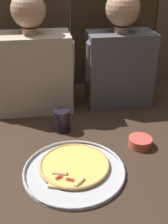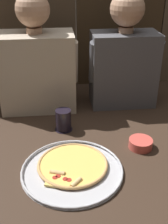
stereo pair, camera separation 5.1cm
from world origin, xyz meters
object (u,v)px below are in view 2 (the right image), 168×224
Objects in this scene: drinking_glass at (63,120)px; diner_right at (124,55)px; dipping_bowl at (141,143)px; pizza_tray at (72,168)px; diner_left at (37,61)px.

diner_right is at bearing 37.49° from drinking_glass.
dipping_bowl is 0.53m from diner_right.
pizza_tray is 0.34m from dipping_bowl.
diner_right is (0.01, 0.46, 0.27)m from dipping_bowl.
diner_right is (0.48, 0.00, 0.02)m from diner_left.
diner_left reaches higher than dipping_bowl.
pizza_tray is at bearing -158.68° from dipping_bowl.
dipping_bowl is 0.17× the size of diner_right.
diner_left is (-0.12, 0.27, 0.22)m from drinking_glass.
diner_left is (-0.15, 0.59, 0.26)m from pizza_tray.
dipping_bowl is at bearing -29.33° from drinking_glass.
pizza_tray is 3.81× the size of drinking_glass.
dipping_bowl is (0.32, 0.12, 0.01)m from pizza_tray.
diner_right is (0.35, 0.27, 0.24)m from drinking_glass.
pizza_tray is 3.84× the size of dipping_bowl.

